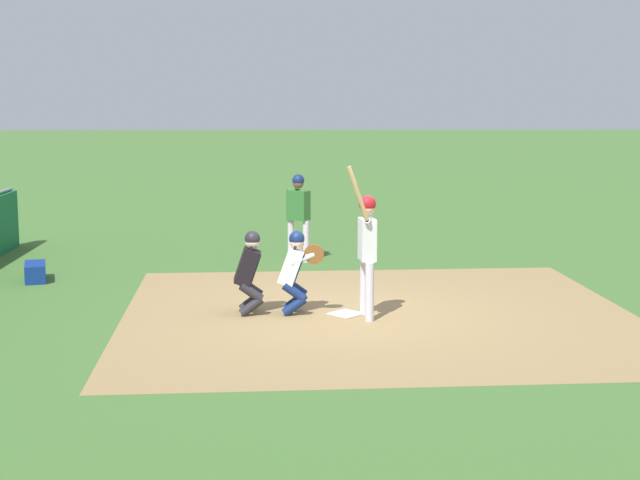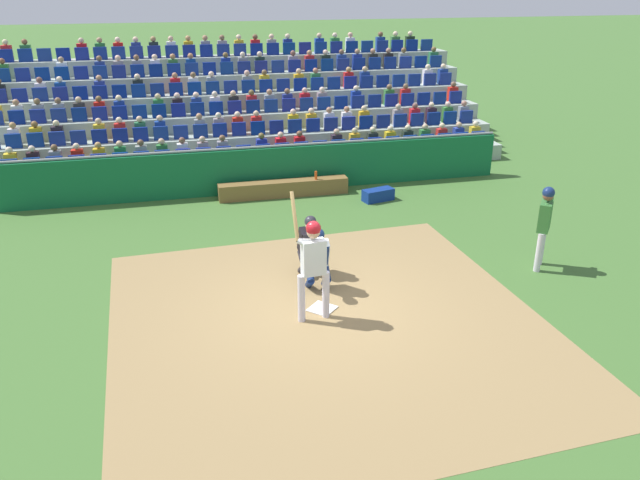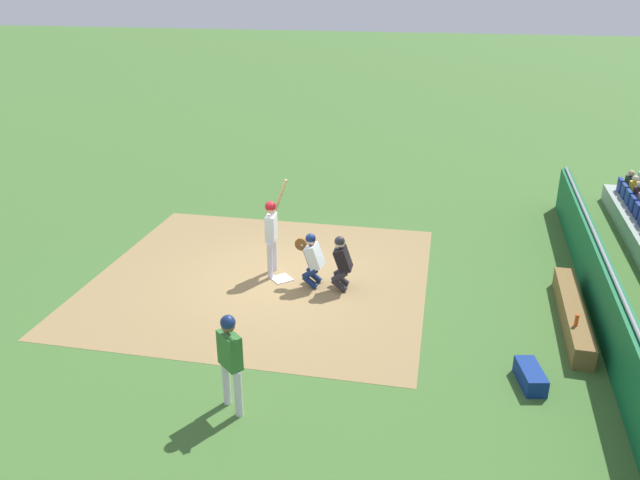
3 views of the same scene
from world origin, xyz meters
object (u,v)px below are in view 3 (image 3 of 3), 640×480
batter_at_plate (272,229)px  home_plate_marker (281,279)px  on_deck_batter (230,354)px  catcher_crouching (312,256)px  home_plate_umpire (341,260)px  water_bottle_on_bench (577,320)px  dugout_bench (572,313)px  equipment_duffel_bag (530,376)px

batter_at_plate → home_plate_marker: bearing=-129.3°
batter_at_plate → on_deck_batter: bearing=-169.3°
catcher_crouching → home_plate_umpire: home_plate_umpire is taller
batter_at_plate → on_deck_batter: (-5.05, -0.96, -0.09)m
home_plate_marker → home_plate_umpire: home_plate_umpire is taller
catcher_crouching → water_bottle_on_bench: (-1.29, -5.58, -0.17)m
batter_at_plate → on_deck_batter: 5.14m
home_plate_umpire → dugout_bench: home_plate_umpire is taller
dugout_bench → on_deck_batter: size_ratio=2.03×
dugout_bench → on_deck_batter: 7.26m
equipment_duffel_bag → home_plate_umpire: bearing=40.9°
water_bottle_on_bench → dugout_bench: bearing=-5.0°
home_plate_umpire → dugout_bench: size_ratio=0.36×
catcher_crouching → dugout_bench: size_ratio=0.36×
batter_at_plate → on_deck_batter: batter_at_plate is taller
batter_at_plate → water_bottle_on_bench: size_ratio=10.00×
home_plate_umpire → water_bottle_on_bench: (-1.28, -4.88, -0.15)m
batter_at_plate → dugout_bench: batter_at_plate is taller
equipment_duffel_bag → on_deck_batter: on_deck_batter is taller
equipment_duffel_bag → home_plate_marker: bearing=47.9°
catcher_crouching → on_deck_batter: 4.73m
catcher_crouching → equipment_duffel_bag: (-2.81, -4.68, -0.56)m
dugout_bench → equipment_duffel_bag: (-2.42, 0.97, -0.06)m
catcher_crouching → home_plate_umpire: size_ratio=1.00×
catcher_crouching → batter_at_plate: bearing=72.5°
batter_at_plate → equipment_duffel_bag: 6.64m
catcher_crouching → water_bottle_on_bench: 5.73m
on_deck_batter → equipment_duffel_bag: bearing=-68.4°
catcher_crouching → dugout_bench: (-0.40, -5.65, -0.50)m
catcher_crouching → dugout_bench: 5.69m
batter_at_plate → dugout_bench: 6.83m
home_plate_marker → water_bottle_on_bench: size_ratio=1.89×
on_deck_batter → catcher_crouching: bearing=-1.4°
water_bottle_on_bench → equipment_duffel_bag: 1.81m
home_plate_marker → catcher_crouching: catcher_crouching is taller
equipment_duffel_bag → water_bottle_on_bench: bearing=-44.4°
water_bottle_on_bench → on_deck_batter: (-3.42, 5.69, 0.52)m
home_plate_umpire → dugout_bench: 5.00m
batter_at_plate → catcher_crouching: (-0.34, -1.07, -0.44)m
water_bottle_on_bench → on_deck_batter: on_deck_batter is taller
home_plate_marker → dugout_bench: dugout_bench is taller
home_plate_umpire → on_deck_batter: (-4.70, 0.81, 0.37)m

